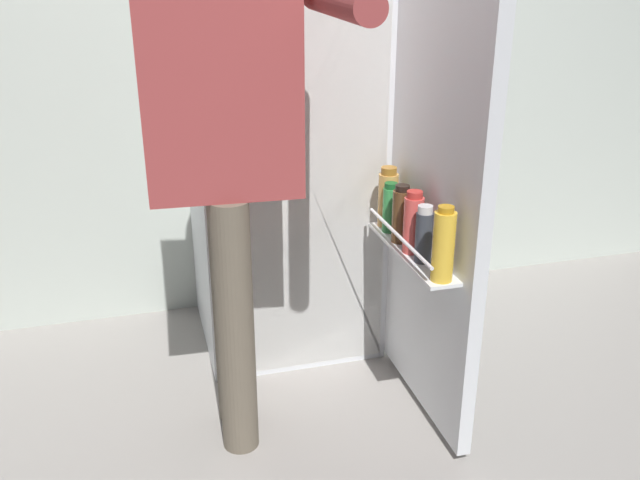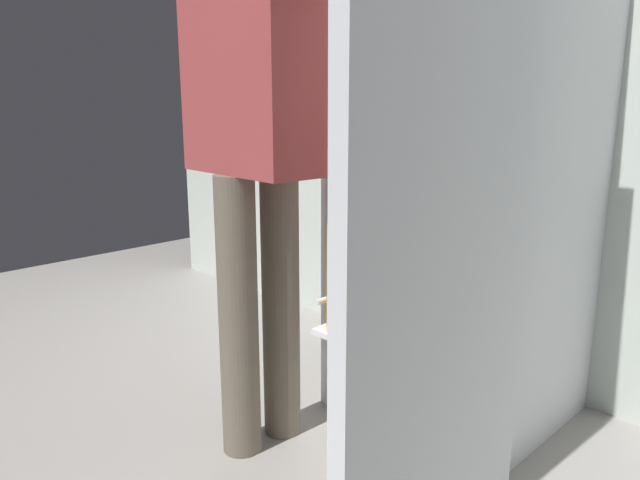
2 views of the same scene
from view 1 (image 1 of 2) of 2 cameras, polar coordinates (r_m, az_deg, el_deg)
The scene contains 4 objects.
ground_plane at distance 2.61m, azimuth -0.09°, elevation -13.49°, with size 5.92×5.92×0.00m, color gray.
kitchen_wall at distance 3.06m, azimuth -5.07°, elevation 17.35°, with size 4.40×0.10×2.54m, color beige.
refrigerator at distance 2.72m, azimuth -2.56°, elevation 8.05°, with size 0.74×1.33×1.72m.
person at distance 2.06m, azimuth -7.77°, elevation 8.90°, with size 0.56×0.80×1.74m.
Camera 1 is at (-0.56, -2.04, 1.53)m, focal length 38.68 mm.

